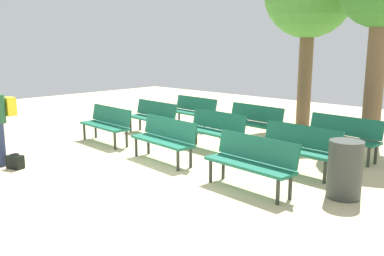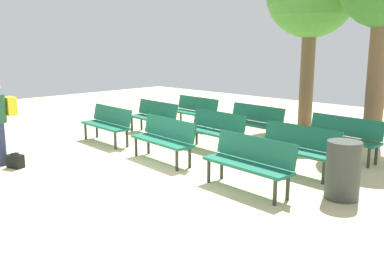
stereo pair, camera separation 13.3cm
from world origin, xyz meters
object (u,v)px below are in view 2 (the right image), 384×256
handbag (15,161)px  bench_r1_c1 (215,128)px  bench_r2_c0 (194,110)px  bench_r0_c2 (249,160)px  bench_r1_c0 (154,116)px  bench_r0_c1 (164,137)px  bench_r2_c2 (342,135)px  bench_r1_c2 (297,146)px  bench_r2_c1 (254,121)px  trash_bin (343,170)px  bench_r0_c0 (108,122)px

handbag → bench_r1_c1: bearing=63.4°
bench_r2_c0 → bench_r0_c2: bearing=-32.9°
handbag → bench_r0_c2: bearing=28.5°
bench_r1_c0 → bench_r0_c1: bearing=-32.1°
bench_r2_c2 → handbag: bearing=-125.9°
bench_r1_c2 → bench_r1_c1: bearing=178.4°
bench_r1_c0 → bench_r1_c1: bearing=-0.6°
bench_r2_c1 → bench_r1_c1: bearing=-87.4°
bench_r0_c1 → bench_r1_c0: same height
bench_r1_c1 → bench_r2_c1: 1.44m
bench_r0_c1 → bench_r1_c2: bearing=32.1°
bench_r1_c2 → bench_r0_c2: bearing=-89.3°
bench_r0_c2 → bench_r1_c2: 1.39m
bench_r2_c1 → trash_bin: trash_bin is taller
bench_r0_c1 → bench_r1_c0: 2.65m
bench_r1_c2 → bench_r2_c0: same height
bench_r0_c0 → bench_r0_c2: same height
handbag → bench_r0_c1: bearing=54.0°
bench_r0_c2 → bench_r1_c2: (0.06, 1.39, 0.00)m
bench_r1_c2 → bench_r2_c2: size_ratio=1.00×
bench_r1_c0 → bench_r2_c1: size_ratio=1.00×
bench_r0_c0 → bench_r2_c1: bearing=51.5°
bench_r0_c2 → bench_r2_c2: same height
handbag → bench_r2_c0: bearing=93.5°
bench_r1_c2 → handbag: bench_r1_c2 is taller
bench_r1_c0 → bench_r2_c2: size_ratio=1.00×
bench_r2_c1 → handbag: size_ratio=4.54×
bench_r1_c0 → bench_r2_c0: 1.44m
bench_r2_c2 → trash_bin: (1.03, -2.21, -0.05)m
bench_r1_c0 → trash_bin: trash_bin is taller
bench_r1_c0 → bench_r1_c1: (2.30, -0.17, 0.00)m
bench_r0_c2 → bench_r1_c0: 4.76m
bench_r0_c2 → bench_r1_c0: size_ratio=1.00×
bench_r0_c2 → handbag: size_ratio=4.53×
bench_r0_c1 → trash_bin: bearing=13.0°
bench_r1_c1 → bench_r2_c0: size_ratio=1.00×
bench_r0_c1 → bench_r2_c1: bearing=91.1°
bench_r0_c0 → bench_r2_c1: size_ratio=1.00×
bench_r2_c0 → trash_bin: 6.10m
bench_r1_c1 → bench_r2_c0: same height
bench_r1_c1 → bench_r2_c1: size_ratio=1.00×
bench_r0_c0 → handbag: 2.56m
bench_r0_c0 → bench_r2_c2: 5.38m
bench_r0_c0 → bench_r0_c1: size_ratio=0.99×
bench_r0_c1 → bench_r2_c2: 3.69m
bench_r1_c2 → handbag: bearing=-135.7°
bench_r1_c1 → handbag: (-1.86, -3.72, -0.37)m
bench_r0_c2 → trash_bin: size_ratio=1.79×
bench_r1_c0 → bench_r1_c2: (4.48, -0.34, 0.00)m
bench_r1_c0 → bench_r1_c1: same height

